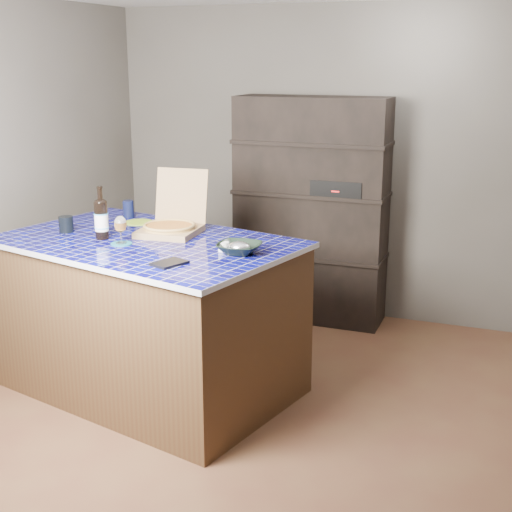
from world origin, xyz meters
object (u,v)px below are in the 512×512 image
at_px(kitchen_island, 149,316).
at_px(pizza_box, 171,225).
at_px(mead_bottle, 101,218).
at_px(dvd_case, 169,263).
at_px(bowl, 239,248).
at_px(wine_glass, 120,225).

distance_m(kitchen_island, pizza_box, 0.59).
distance_m(mead_bottle, dvd_case, 0.76).
height_order(mead_bottle, bowl, mead_bottle).
bearing_deg(mead_bottle, pizza_box, 38.66).
height_order(kitchen_island, pizza_box, pizza_box).
height_order(mead_bottle, wine_glass, mead_bottle).
distance_m(kitchen_island, dvd_case, 0.76).
xyz_separation_m(mead_bottle, dvd_case, (0.66, -0.36, -0.12)).
xyz_separation_m(pizza_box, mead_bottle, (-0.34, -0.27, 0.08)).
distance_m(wine_glass, dvd_case, 0.57).
relative_size(wine_glass, bowl, 0.67).
bearing_deg(pizza_box, dvd_case, -67.58).
distance_m(mead_bottle, bowl, 0.94).
height_order(kitchen_island, dvd_case, dvd_case).
relative_size(pizza_box, dvd_case, 2.50).
bearing_deg(bowl, mead_bottle, 179.04).
xyz_separation_m(mead_bottle, bowl, (0.93, -0.02, -0.10)).
height_order(pizza_box, mead_bottle, pizza_box).
bearing_deg(mead_bottle, wine_glass, -22.10).
distance_m(dvd_case, bowl, 0.44).
bearing_deg(kitchen_island, mead_bottle, -152.97).
xyz_separation_m(kitchen_island, dvd_case, (0.39, -0.43, 0.50)).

